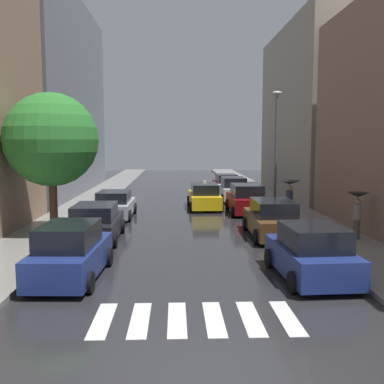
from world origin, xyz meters
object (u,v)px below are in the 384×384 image
at_px(pedestrian_far_side, 357,206).
at_px(lamp_post_right, 276,143).
at_px(parked_car_left_second, 96,223).
at_px(parked_car_right_fifth, 226,184).
at_px(parked_car_left_third, 115,205).
at_px(parked_car_right_third, 246,200).
at_px(taxi_midroad, 204,197).
at_px(pedestrian_foreground, 289,191).
at_px(parked_car_left_nearest, 71,253).
at_px(parked_car_right_fourth, 233,190).
at_px(parked_car_right_nearest, 311,254).
at_px(street_tree_left, 51,140).
at_px(parked_car_right_second, 272,219).

relative_size(pedestrian_far_side, lamp_post_right, 0.28).
height_order(parked_car_left_second, parked_car_right_fifth, parked_car_left_second).
bearing_deg(parked_car_left_second, parked_car_left_third, -0.82).
relative_size(parked_car_right_third, taxi_midroad, 0.95).
xyz_separation_m(parked_car_left_second, pedestrian_foreground, (9.47, 3.69, 0.99)).
height_order(parked_car_left_nearest, parked_car_right_fourth, parked_car_left_nearest).
relative_size(pedestrian_foreground, lamp_post_right, 0.30).
xyz_separation_m(parked_car_right_nearest, parked_car_right_fourth, (-0.04, 18.79, 0.01)).
height_order(parked_car_right_nearest, parked_car_right_third, parked_car_right_third).
distance_m(parked_car_right_third, street_tree_left, 12.17).
height_order(parked_car_right_third, parked_car_right_fifth, parked_car_right_third).
xyz_separation_m(parked_car_right_second, taxi_midroad, (-2.52, 8.76, -0.03)).
distance_m(parked_car_right_fifth, lamp_post_right, 11.85).
xyz_separation_m(parked_car_right_third, taxi_midroad, (-2.42, 2.01, -0.05)).
relative_size(parked_car_right_third, parked_car_right_fifth, 0.98).
xyz_separation_m(parked_car_left_nearest, pedestrian_foreground, (9.27, 9.21, 0.93)).
height_order(parked_car_left_third, parked_car_right_third, parked_car_right_third).
distance_m(taxi_midroad, street_tree_left, 11.63).
distance_m(parked_car_left_second, parked_car_right_second, 7.89).
height_order(parked_car_left_nearest, parked_car_right_second, parked_car_left_nearest).
xyz_separation_m(parked_car_right_third, pedestrian_foreground, (1.70, -3.54, 0.93)).
relative_size(parked_car_left_second, parked_car_right_second, 0.95).
xyz_separation_m(parked_car_left_third, taxi_midroad, (5.33, 3.38, 0.04)).
height_order(parked_car_right_second, parked_car_right_fifth, parked_car_right_second).
xyz_separation_m(parked_car_left_nearest, parked_car_right_fifth, (7.62, 23.99, -0.09)).
bearing_deg(lamp_post_right, parked_car_right_second, -103.59).
xyz_separation_m(parked_car_right_third, parked_car_right_fifth, (0.05, 11.23, -0.09)).
relative_size(parked_car_left_third, parked_car_right_fourth, 0.99).
xyz_separation_m(parked_car_right_second, lamp_post_right, (1.64, 6.80, 3.46)).
bearing_deg(parked_car_right_fourth, parked_car_left_nearest, 157.04).
bearing_deg(parked_car_right_third, parked_car_right_nearest, 179.70).
bearing_deg(parked_car_right_second, parked_car_right_fourth, 1.11).
height_order(parked_car_left_second, parked_car_right_nearest, parked_car_right_nearest).
relative_size(parked_car_right_nearest, lamp_post_right, 0.57).
xyz_separation_m(taxi_midroad, pedestrian_far_side, (5.91, -9.99, 0.80)).
xyz_separation_m(parked_car_right_fifth, pedestrian_far_side, (3.44, -19.22, 0.83)).
xyz_separation_m(parked_car_left_nearest, parked_car_right_fourth, (7.51, 18.52, -0.02)).
relative_size(parked_car_left_second, parked_car_right_fifth, 0.99).
bearing_deg(pedestrian_far_side, parked_car_right_fifth, -1.22).
bearing_deg(parked_car_right_third, pedestrian_foreground, -154.58).
xyz_separation_m(parked_car_left_second, pedestrian_far_side, (11.26, -0.75, 0.80)).
distance_m(parked_car_left_third, parked_car_right_third, 7.87).
height_order(parked_car_right_second, street_tree_left, street_tree_left).
bearing_deg(parked_car_right_fifth, parked_car_left_second, 154.75).
bearing_deg(parked_car_left_second, lamp_post_right, -53.13).
relative_size(parked_car_left_second, parked_car_right_nearest, 1.09).
bearing_deg(parked_car_right_nearest, parked_car_right_fourth, -2.52).
bearing_deg(parked_car_right_fifth, street_tree_left, 148.06).
bearing_deg(parked_car_right_second, parked_car_left_nearest, 128.35).
height_order(parked_car_right_fifth, pedestrian_far_side, pedestrian_far_side).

